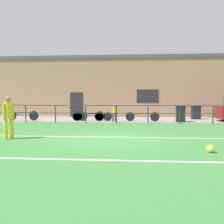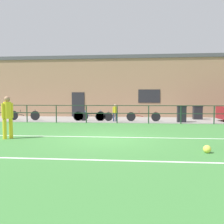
{
  "view_description": "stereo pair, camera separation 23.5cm",
  "coord_description": "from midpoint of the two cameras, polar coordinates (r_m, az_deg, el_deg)",
  "views": [
    {
      "loc": [
        0.9,
        -9.35,
        1.59
      ],
      "look_at": [
        -0.12,
        3.88,
        0.83
      ],
      "focal_mm": 38.65,
      "sensor_mm": 36.0,
      "label": 1
    },
    {
      "loc": [
        1.14,
        -9.33,
        1.59
      ],
      "look_at": [
        -0.12,
        3.88,
        0.83
      ],
      "focal_mm": 38.65,
      "sensor_mm": 36.0,
      "label": 2
    }
  ],
  "objects": [
    {
      "name": "ground",
      "position": [
        9.53,
        -0.77,
        -6.45
      ],
      "size": [
        60.0,
        44.0,
        0.04
      ],
      "primitive_type": "cube",
      "color": "#42843D"
    },
    {
      "name": "bicycle_parked_4",
      "position": [
        18.32,
        -19.71,
        -0.74
      ],
      "size": [
        2.29,
        0.04,
        0.76
      ],
      "color": "black",
      "rests_on": "pavement_strip"
    },
    {
      "name": "pavement_strip",
      "position": [
        17.94,
        2.18,
        -1.79
      ],
      "size": [
        48.0,
        5.0,
        0.02
      ],
      "primitive_type": "cube",
      "color": "gray",
      "rests_on": "ground"
    },
    {
      "name": "spectator_child",
      "position": [
        16.33,
        1.12,
        0.07
      ],
      "size": [
        0.31,
        0.2,
        1.16
      ],
      "rotation": [
        0.0,
        0.0,
        3.46
      ],
      "color": "#232D4C",
      "rests_on": "pavement_strip"
    },
    {
      "name": "player_striker",
      "position": [
        10.23,
        -22.89,
        -0.57
      ],
      "size": [
        0.32,
        0.39,
        1.67
      ],
      "rotation": [
        0.0,
        0.0,
        0.93
      ],
      "color": "gold",
      "rests_on": "ground"
    },
    {
      "name": "trash_bin_0",
      "position": [
        16.54,
        16.52,
        -0.4
      ],
      "size": [
        0.57,
        0.49,
        1.09
      ],
      "color": "black",
      "rests_on": "pavement_strip"
    },
    {
      "name": "bicycle_parked_0",
      "position": [
        16.88,
        -5.18,
        -1.0
      ],
      "size": [
        2.18,
        0.04,
        0.71
      ],
      "color": "black",
      "rests_on": "pavement_strip"
    },
    {
      "name": "bicycle_parked_2",
      "position": [
        16.6,
        7.82,
        -1.06
      ],
      "size": [
        2.31,
        0.04,
        0.72
      ],
      "color": "black",
      "rests_on": "pavement_strip"
    },
    {
      "name": "field_line_touchline",
      "position": [
        9.92,
        -0.52,
        -5.94
      ],
      "size": [
        36.0,
        0.11,
        0.0
      ],
      "primitive_type": "cube",
      "color": "white",
      "rests_on": "ground"
    },
    {
      "name": "soccer_ball_match",
      "position": [
        7.64,
        22.4,
        -8.11
      ],
      "size": [
        0.23,
        0.23,
        0.23
      ],
      "primitive_type": "sphere",
      "color": "#E5E04C",
      "rests_on": "ground"
    },
    {
      "name": "bicycle_parked_1",
      "position": [
        16.86,
        -4.93,
        -0.91
      ],
      "size": [
        2.23,
        0.04,
        0.76
      ],
      "color": "black",
      "rests_on": "pavement_strip"
    },
    {
      "name": "trash_bin_1",
      "position": [
        19.16,
        19.91,
        -0.11
      ],
      "size": [
        0.66,
        0.56,
        1.01
      ],
      "color": "black",
      "rests_on": "pavement_strip"
    },
    {
      "name": "perimeter_fence",
      "position": [
        15.4,
        1.65,
        0.13
      ],
      "size": [
        36.07,
        0.07,
        1.15
      ],
      "color": "#193823",
      "rests_on": "ground"
    },
    {
      "name": "field_line_hash",
      "position": [
        6.34,
        -4.05,
        -11.23
      ],
      "size": [
        36.0,
        0.11,
        0.0
      ],
      "primitive_type": "cube",
      "color": "white",
      "rests_on": "ground"
    },
    {
      "name": "bicycle_parked_3",
      "position": [
        16.79,
        -3.4,
        -1.02
      ],
      "size": [
        2.34,
        0.04,
        0.71
      ],
      "color": "black",
      "rests_on": "pavement_strip"
    },
    {
      "name": "clubhouse_facade",
      "position": [
        21.59,
        2.76,
        6.0
      ],
      "size": [
        28.0,
        2.56,
        5.23
      ],
      "color": "#A37A5B",
      "rests_on": "ground"
    }
  ]
}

